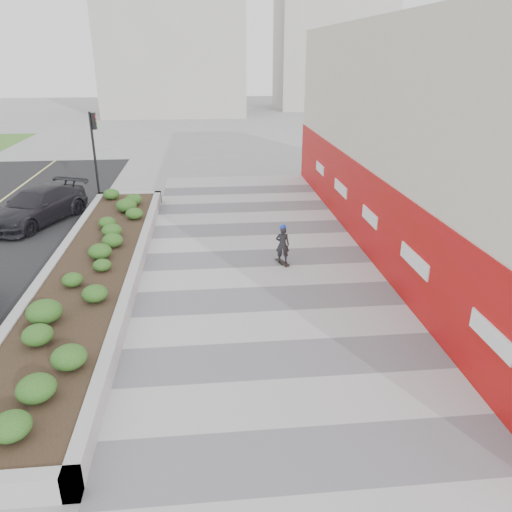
# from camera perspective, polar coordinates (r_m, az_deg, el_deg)

# --- Properties ---
(ground) EXTENTS (160.00, 160.00, 0.00)m
(ground) POSITION_cam_1_polar(r_m,az_deg,el_deg) (10.91, 4.93, -16.87)
(ground) COLOR gray
(ground) RESTS_ON ground
(walkway) EXTENTS (8.00, 36.00, 0.01)m
(walkway) POSITION_cam_1_polar(r_m,az_deg,el_deg) (13.33, 2.59, -8.76)
(walkway) COLOR #A8A8AD
(walkway) RESTS_ON ground
(building) EXTENTS (6.04, 24.08, 8.00)m
(building) POSITION_cam_1_polar(r_m,az_deg,el_deg) (19.57, 21.28, 12.28)
(building) COLOR beige
(building) RESTS_ON ground
(planter) EXTENTS (3.00, 18.00, 0.90)m
(planter) POSITION_cam_1_polar(r_m,az_deg,el_deg) (17.02, -18.07, -1.18)
(planter) COLOR #9E9EA0
(planter) RESTS_ON ground
(traffic_signal_near) EXTENTS (0.33, 0.28, 4.20)m
(traffic_signal_near) POSITION_cam_1_polar(r_m,az_deg,el_deg) (26.69, -17.99, 12.34)
(traffic_signal_near) COLOR black
(traffic_signal_near) RESTS_ON ground
(distant_bldg_north_l) EXTENTS (16.00, 12.00, 20.00)m
(distant_bldg_north_l) POSITION_cam_1_polar(r_m,az_deg,el_deg) (63.46, -9.60, 24.80)
(distant_bldg_north_l) COLOR #ADAAA3
(distant_bldg_north_l) RESTS_ON ground
(distant_bldg_north_r) EXTENTS (14.00, 10.00, 24.00)m
(distant_bldg_north_r) POSITION_cam_1_polar(r_m,az_deg,el_deg) (70.51, 8.90, 26.18)
(distant_bldg_north_r) COLOR #ADAAA3
(distant_bldg_north_r) RESTS_ON ground
(manhole_cover) EXTENTS (0.44, 0.44, 0.01)m
(manhole_cover) POSITION_cam_1_polar(r_m,az_deg,el_deg) (13.41, 4.73, -8.64)
(manhole_cover) COLOR #595654
(manhole_cover) RESTS_ON ground
(skateboarder) EXTENTS (0.53, 0.74, 1.46)m
(skateboarder) POSITION_cam_1_polar(r_m,az_deg,el_deg) (17.22, 3.05, 1.36)
(skateboarder) COLOR beige
(skateboarder) RESTS_ON ground
(car_dark) EXTENTS (3.96, 5.50, 1.48)m
(car_dark) POSITION_cam_1_polar(r_m,az_deg,el_deg) (23.52, -23.72, 5.24)
(car_dark) COLOR black
(car_dark) RESTS_ON ground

